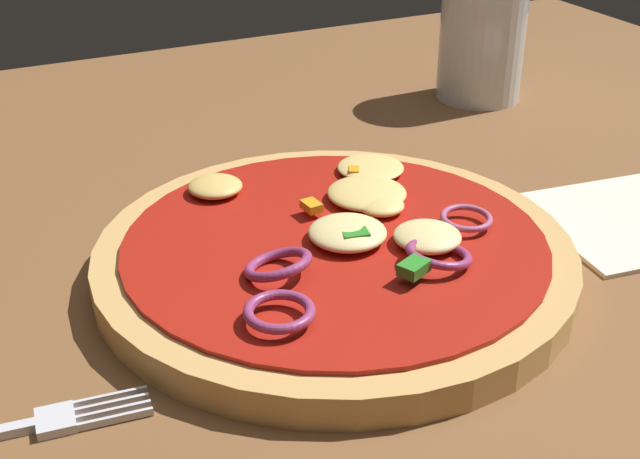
{
  "coord_description": "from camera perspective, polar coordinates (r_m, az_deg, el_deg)",
  "views": [
    {
      "loc": [
        -0.21,
        -0.39,
        0.31
      ],
      "look_at": [
        -0.01,
        0.03,
        0.05
      ],
      "focal_mm": 48.5,
      "sensor_mm": 36.0,
      "label": 1
    }
  ],
  "objects": [
    {
      "name": "pizza",
      "position": [
        0.52,
        1.06,
        -1.62
      ],
      "size": [
        0.29,
        0.29,
        0.04
      ],
      "color": "tan",
      "rests_on": "dining_table"
    },
    {
      "name": "dining_table",
      "position": [
        0.53,
        2.24,
        -4.93
      ],
      "size": [
        1.15,
        1.03,
        0.03
      ],
      "color": "brown",
      "rests_on": "ground"
    },
    {
      "name": "beer_glass",
      "position": [
        0.81,
        10.64,
        12.23
      ],
      "size": [
        0.08,
        0.08,
        0.12
      ],
      "color": "silver",
      "rests_on": "dining_table"
    }
  ]
}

